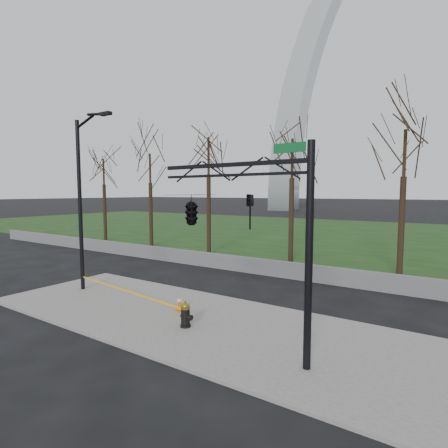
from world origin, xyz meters
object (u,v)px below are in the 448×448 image
Objects in this scene: traffic_cone at (180,303)px; street_light at (83,192)px; traffic_signal_mast at (210,210)px; fire_hydrant at (186,315)px.

street_light reaches higher than traffic_cone.
traffic_cone is 4.75m from traffic_signal_mast.
traffic_cone is 7.12m from street_light.
traffic_signal_mast reaches higher than fire_hydrant.
fire_hydrant is at bearing -8.75° from street_light.
fire_hydrant is at bearing -42.56° from traffic_cone.
fire_hydrant is 1.51× the size of traffic_cone.
traffic_cone is (-1.26, 1.16, -0.12)m from fire_hydrant.
traffic_cone is at bearing 143.11° from fire_hydrant.
street_light is 1.37× the size of traffic_signal_mast.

